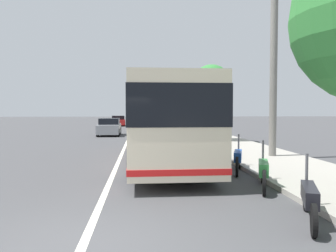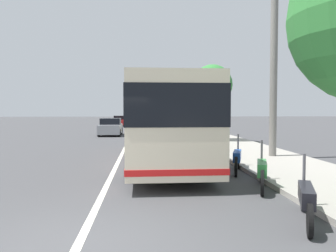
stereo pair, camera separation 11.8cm
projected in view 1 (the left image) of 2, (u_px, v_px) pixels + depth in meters
The scene contains 12 objects.
ground_plane at pixel (84, 243), 5.51m from camera, with size 220.00×220.00×0.00m, color #424244.
sidewalk_curb at pixel (257, 154), 15.97m from camera, with size 110.00×3.60×0.14m, color #9E998E.
lane_divider_line at pixel (120, 157), 15.46m from camera, with size 110.00×0.16×0.01m, color silver.
coach_bus at pixel (162, 118), 14.04m from camera, with size 11.55×2.78×3.16m.
motorcycle_nearest_curb at pixel (309, 198), 6.52m from camera, with size 2.07×0.90×1.24m.
motorcycle_mid_row at pixel (263, 171), 9.28m from camera, with size 2.12×0.78×1.27m.
motorcycle_by_tree at pixel (238, 159), 11.73m from camera, with size 2.16×0.77×1.28m.
car_side_street at pixel (109, 127), 28.96m from camera, with size 4.09×1.86×1.45m.
car_oncoming at pixel (151, 124), 36.36m from camera, with size 4.80×2.17×1.46m.
car_ahead_same_lane at pixel (118, 121), 46.73m from camera, with size 4.75×2.10×1.39m.
roadside_tree_mid_block at pixel (211, 85), 22.61m from camera, with size 2.65×2.65×5.16m.
utility_pole at pixel (274, 56), 14.81m from camera, with size 0.31×0.31×8.97m, color slate.
Camera 1 is at (-5.51, -0.92, 2.14)m, focal length 36.56 mm.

